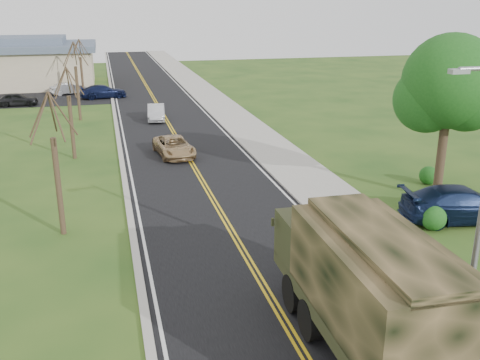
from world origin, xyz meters
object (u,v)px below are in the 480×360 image
object	(u,v)px
sedan_silver	(156,112)
utility_box_near	(454,293)
suv_champagne	(174,146)
utility_box_far	(423,295)
military_truck	(365,281)
pickup_navy	(462,204)

from	to	relation	value
sedan_silver	utility_box_near	world-z (taller)	sedan_silver
suv_champagne	sedan_silver	size ratio (longest dim) A/B	1.13
utility_box_far	military_truck	bearing A→B (deg)	-172.83
sedan_silver	utility_box_far	bearing A→B (deg)	-74.85
military_truck	utility_box_near	bearing A→B (deg)	20.04
military_truck	utility_box_far	world-z (taller)	military_truck
military_truck	utility_box_far	bearing A→B (deg)	29.58
military_truck	suv_champagne	distance (m)	21.76
utility_box_near	pickup_navy	bearing A→B (deg)	50.33
suv_champagne	utility_box_near	size ratio (longest dim) A/B	5.54
military_truck	utility_box_far	size ratio (longest dim) A/B	12.07
pickup_navy	utility_box_far	size ratio (longest dim) A/B	8.41
military_truck	sedan_silver	world-z (taller)	military_truck
sedan_silver	utility_box_near	xyz separation A→B (m)	(6.34, -31.55, -0.15)
military_truck	utility_box_near	world-z (taller)	military_truck
military_truck	utility_box_near	distance (m)	4.51
suv_champagne	sedan_silver	distance (m)	11.34
military_truck	utility_box_far	xyz separation A→B (m)	(3.00, 1.63, -1.80)
military_truck	sedan_silver	distance (m)	33.04
suv_champagne	pickup_navy	bearing A→B (deg)	-58.27
military_truck	utility_box_near	size ratio (longest dim) A/B	9.81
military_truck	utility_box_near	xyz separation A→B (m)	(3.94, 1.36, -1.72)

